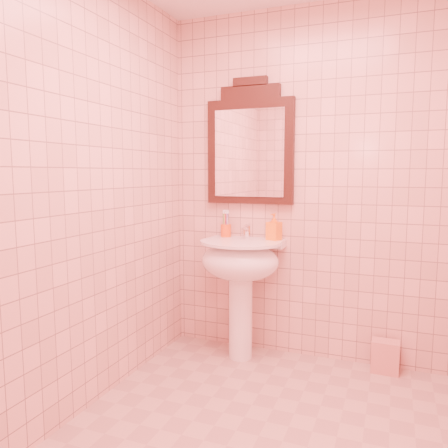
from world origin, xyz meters
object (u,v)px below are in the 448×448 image
at_px(toothbrush_cup, 226,230).
at_px(soap_dispenser, 274,227).
at_px(pedestal_sink, 240,269).
at_px(mirror, 250,146).
at_px(towel, 385,357).

relative_size(toothbrush_cup, soap_dispenser, 0.92).
xyz_separation_m(pedestal_sink, mirror, (0.00, 0.20, 0.88)).
bearing_deg(mirror, towel, -3.67).
xyz_separation_m(pedestal_sink, towel, (0.99, 0.14, -0.55)).
xyz_separation_m(toothbrush_cup, soap_dispenser, (0.38, -0.02, 0.05)).
xyz_separation_m(pedestal_sink, toothbrush_cup, (-0.17, 0.16, 0.25)).
bearing_deg(mirror, pedestal_sink, -90.00).
bearing_deg(mirror, toothbrush_cup, -165.86).
bearing_deg(towel, mirror, 176.33).
height_order(pedestal_sink, soap_dispenser, soap_dispenser).
bearing_deg(pedestal_sink, towel, 7.89).
distance_m(pedestal_sink, soap_dispenser, 0.39).
bearing_deg(mirror, soap_dispenser, -16.55).
distance_m(mirror, towel, 1.74).
relative_size(mirror, toothbrush_cup, 5.09).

